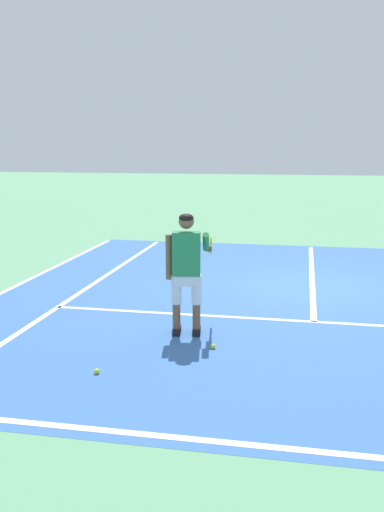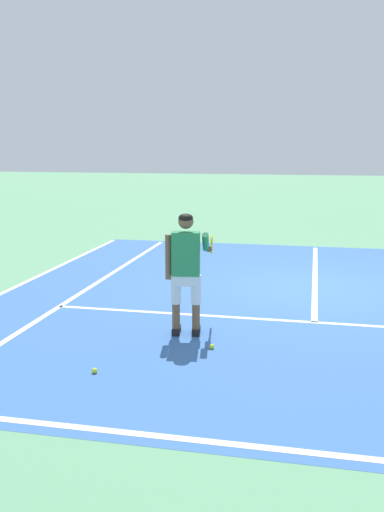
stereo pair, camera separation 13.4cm
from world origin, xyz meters
TOP-DOWN VIEW (x-y plane):
  - ground_plane at (0.00, 0.00)m, footprint 80.00×80.00m
  - court_inner_surface at (0.00, -0.86)m, footprint 10.98×10.57m
  - line_baseline at (0.00, -5.95)m, footprint 10.98×0.10m
  - line_service at (0.00, -2.17)m, footprint 8.23×0.10m
  - line_centre_service at (0.00, 1.03)m, footprint 0.10×6.40m
  - line_singles_left at (-4.12, -0.86)m, footprint 0.10×10.17m
  - line_doubles_left at (-5.49, -0.86)m, footprint 0.10×10.17m
  - tennis_player at (-1.76, -3.08)m, footprint 0.60×1.18m
  - tennis_ball_near_feet at (-1.31, -3.60)m, footprint 0.07×0.07m
  - tennis_ball_by_baseline at (-2.51, -4.69)m, footprint 0.07×0.07m

SIDE VIEW (x-z plane):
  - ground_plane at x=0.00m, z-range 0.00..0.00m
  - court_inner_surface at x=0.00m, z-range 0.00..0.00m
  - line_baseline at x=0.00m, z-range 0.00..0.01m
  - line_service at x=0.00m, z-range 0.00..0.01m
  - line_centre_service at x=0.00m, z-range 0.00..0.01m
  - line_singles_left at x=-4.12m, z-range 0.00..0.01m
  - line_doubles_left at x=-5.49m, z-range 0.00..0.01m
  - tennis_ball_near_feet at x=-1.31m, z-range 0.00..0.07m
  - tennis_ball_by_baseline at x=-2.51m, z-range 0.00..0.07m
  - tennis_player at x=-1.76m, z-range 0.13..1.85m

